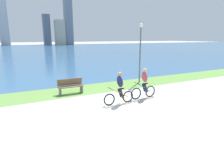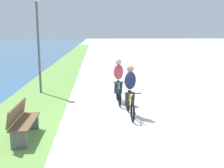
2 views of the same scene
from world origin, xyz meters
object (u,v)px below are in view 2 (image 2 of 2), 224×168
(cyclist_trailing, at_px, (119,81))
(lamppost_tall, at_px, (38,31))
(bench_near_path, at_px, (23,121))
(cyclist_lead, at_px, (130,91))

(cyclist_trailing, xyz_separation_m, lamppost_tall, (2.05, 3.35, 1.92))
(cyclist_trailing, bearing_deg, bench_near_path, 140.83)
(bench_near_path, distance_m, lamppost_tall, 5.92)
(cyclist_lead, xyz_separation_m, lamppost_tall, (3.72, 3.56, 1.93))
(cyclist_lead, xyz_separation_m, bench_near_path, (-1.70, 2.96, -0.38))
(cyclist_trailing, relative_size, lamppost_tall, 0.40)
(cyclist_trailing, height_order, bench_near_path, cyclist_trailing)
(cyclist_lead, bearing_deg, cyclist_trailing, 7.39)
(cyclist_lead, height_order, bench_near_path, cyclist_lead)
(bench_near_path, bearing_deg, cyclist_trailing, -39.17)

